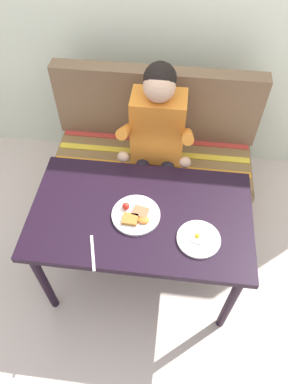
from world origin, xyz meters
TOP-DOWN VIEW (x-y plane):
  - ground_plane at (0.00, 0.00)m, footprint 8.00×8.00m
  - table at (0.00, 0.00)m, footprint 1.20×0.70m
  - couch at (0.00, 0.76)m, footprint 1.44×0.56m
  - person at (0.03, 0.59)m, footprint 0.45×0.61m
  - plate_breakfast at (-0.02, -0.03)m, footprint 0.26×0.26m
  - plate_eggs at (0.31, -0.13)m, footprint 0.22×0.22m
  - knife at (-0.21, -0.27)m, footprint 0.07×0.20m

SIDE VIEW (x-z plane):
  - ground_plane at x=0.00m, z-range 0.00..0.00m
  - couch at x=0.00m, z-range -0.17..0.83m
  - table at x=0.00m, z-range 0.28..1.01m
  - knife at x=-0.21m, z-range 0.73..0.73m
  - plate_eggs at x=0.31m, z-range 0.72..0.76m
  - person at x=0.03m, z-range 0.13..1.35m
  - plate_breakfast at x=-0.02m, z-range 0.72..0.77m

